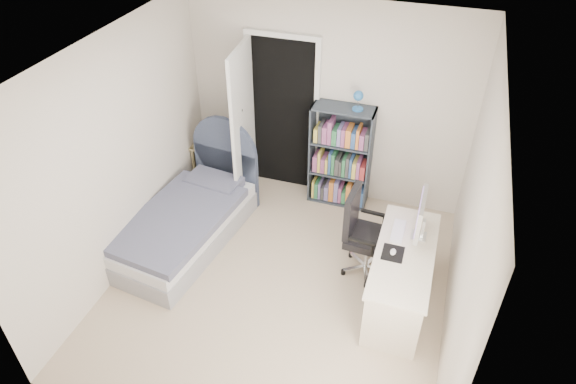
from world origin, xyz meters
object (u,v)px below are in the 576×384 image
(nightstand, at_px, (212,151))
(floor_lamp, at_px, (241,161))
(bed, at_px, (189,220))
(desk, at_px, (401,274))
(office_chair, at_px, (362,229))
(bookcase, at_px, (341,160))

(nightstand, bearing_deg, floor_lamp, -25.01)
(bed, distance_m, nightstand, 1.24)
(desk, bearing_deg, floor_lamp, 151.84)
(nightstand, distance_m, office_chair, 2.48)
(bookcase, distance_m, office_chair, 1.25)
(bookcase, distance_m, desk, 1.78)
(floor_lamp, height_order, office_chair, floor_lamp)
(bed, xyz_separation_m, bookcase, (1.47, 1.26, 0.33))
(bookcase, relative_size, desk, 1.13)
(floor_lamp, relative_size, bookcase, 0.83)
(nightstand, relative_size, bookcase, 0.41)
(bookcase, bearing_deg, bed, -139.35)
(bed, relative_size, desk, 1.45)
(desk, bearing_deg, nightstand, 152.43)
(bed, bearing_deg, desk, -4.90)
(bookcase, relative_size, office_chair, 1.53)
(nightstand, height_order, office_chair, office_chair)
(bookcase, xyz_separation_m, desk, (0.98, -1.47, -0.23))
(bed, height_order, bookcase, bookcase)
(floor_lamp, distance_m, bookcase, 1.25)
(bookcase, height_order, desk, bookcase)
(bed, xyz_separation_m, floor_lamp, (0.27, 0.96, 0.26))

